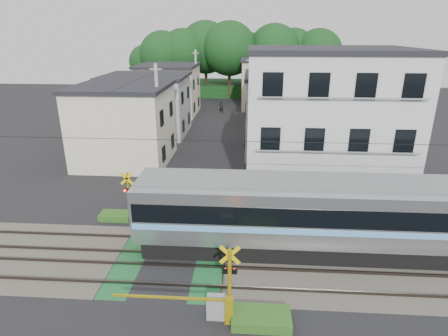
# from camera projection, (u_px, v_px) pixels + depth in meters

# --- Properties ---
(ground) EXTENTS (120.00, 120.00, 0.00)m
(ground) POSITION_uv_depth(u_px,v_px,m) (171.00, 260.00, 17.81)
(ground) COLOR black
(track_bed) EXTENTS (120.00, 120.00, 0.14)m
(track_bed) POSITION_uv_depth(u_px,v_px,m) (171.00, 259.00, 17.80)
(track_bed) COLOR #47423A
(track_bed) RESTS_ON ground
(commuter_train) EXTENTS (18.28, 2.88, 3.80)m
(commuter_train) POSITION_uv_depth(u_px,v_px,m) (327.00, 215.00, 17.77)
(commuter_train) COLOR black
(commuter_train) RESTS_ON ground
(crossing_signal_near) EXTENTS (4.74, 0.65, 3.09)m
(crossing_signal_near) POSITION_uv_depth(u_px,v_px,m) (218.00, 303.00, 13.98)
(crossing_signal_near) COLOR yellow
(crossing_signal_near) RESTS_ON ground
(crossing_signal_far) EXTENTS (4.74, 0.65, 3.09)m
(crossing_signal_far) POSITION_uv_depth(u_px,v_px,m) (138.00, 210.00, 21.15)
(crossing_signal_far) COLOR yellow
(crossing_signal_far) RESTS_ON ground
(apartment_block) EXTENTS (10.20, 8.36, 9.30)m
(apartment_block) POSITION_uv_depth(u_px,v_px,m) (324.00, 122.00, 24.55)
(apartment_block) COLOR silver
(apartment_block) RESTS_ON ground
(houses_row) EXTENTS (22.07, 31.35, 6.80)m
(houses_row) POSITION_uv_depth(u_px,v_px,m) (219.00, 99.00, 40.94)
(houses_row) COLOR beige
(houses_row) RESTS_ON ground
(tree_hill) EXTENTS (40.00, 13.91, 11.87)m
(tree_hill) POSITION_uv_depth(u_px,v_px,m) (234.00, 59.00, 60.24)
(tree_hill) COLOR #143C16
(tree_hill) RESTS_ON ground
(catenary) EXTENTS (60.00, 5.04, 7.00)m
(catenary) POSITION_uv_depth(u_px,v_px,m) (303.00, 192.00, 16.18)
(catenary) COLOR #2D2D33
(catenary) RESTS_ON ground
(utility_poles) EXTENTS (7.90, 42.00, 8.00)m
(utility_poles) POSITION_uv_depth(u_px,v_px,m) (204.00, 95.00, 38.01)
(utility_poles) COLOR #A5A5A0
(utility_poles) RESTS_ON ground
(pedestrian) EXTENTS (0.65, 0.54, 1.54)m
(pedestrian) POSITION_uv_depth(u_px,v_px,m) (221.00, 107.00, 49.54)
(pedestrian) COLOR black
(pedestrian) RESTS_ON ground
(weed_patches) EXTENTS (10.25, 8.80, 0.40)m
(weed_patches) POSITION_uv_depth(u_px,v_px,m) (207.00, 259.00, 17.55)
(weed_patches) COLOR #2D5E1E
(weed_patches) RESTS_ON ground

